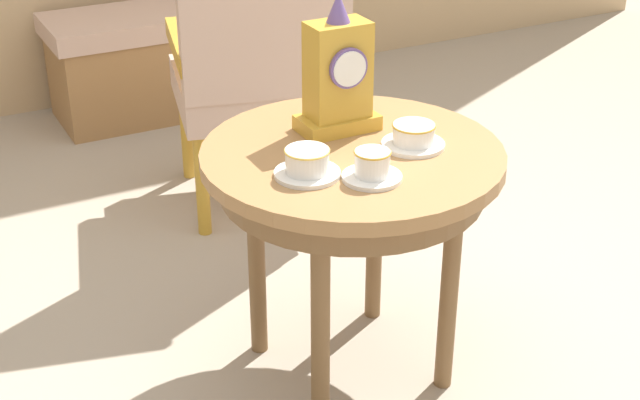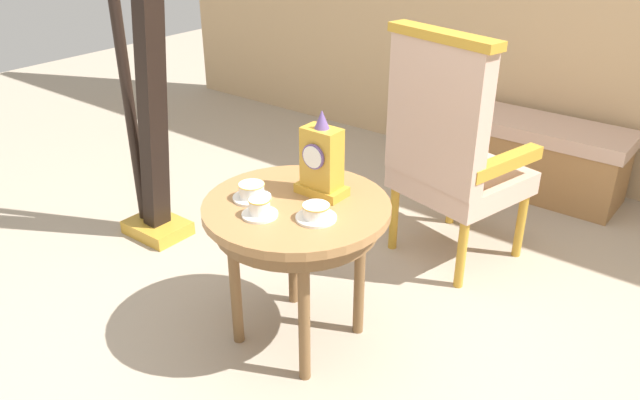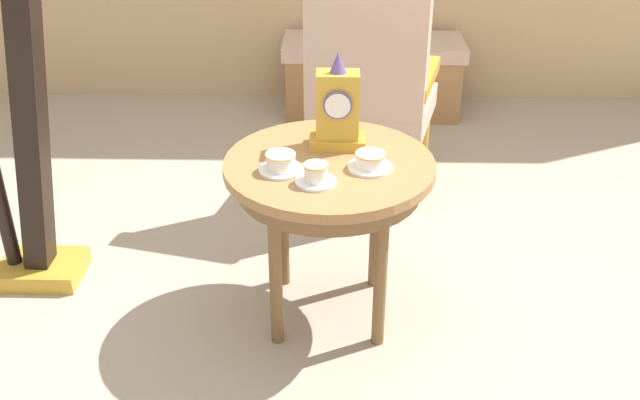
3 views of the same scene
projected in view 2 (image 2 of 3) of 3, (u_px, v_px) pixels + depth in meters
The scene contains 9 objects.
ground_plane at pixel (312, 344), 2.56m from camera, with size 10.00×10.00×0.00m, color tan.
side_table at pixel (297, 221), 2.36m from camera, with size 0.71×0.71×0.62m.
teacup_left at pixel (252, 192), 2.35m from camera, with size 0.15×0.15×0.06m.
teacup_right at pixel (260, 208), 2.23m from camera, with size 0.13×0.13×0.07m.
teacup_center at pixel (316, 212), 2.21m from camera, with size 0.15×0.15×0.06m.
mantel_clock at pixel (322, 161), 2.34m from camera, with size 0.19×0.11×0.34m.
armchair at pixel (450, 148), 2.88m from camera, with size 0.65×0.64×1.14m.
harp at pixel (145, 101), 3.01m from camera, with size 0.40×0.24×1.84m.
window_bench at pixel (535, 156), 3.74m from camera, with size 1.04×0.40×0.44m.
Camera 2 is at (1.27, -1.57, 1.68)m, focal length 35.19 mm.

